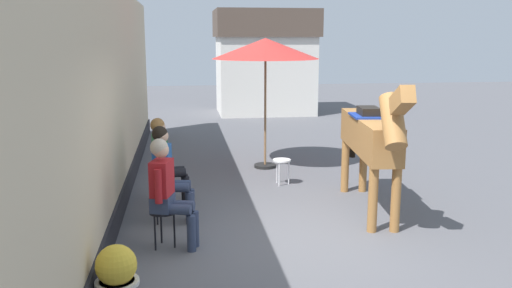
{
  "coord_description": "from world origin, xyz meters",
  "views": [
    {
      "loc": [
        -1.47,
        -6.48,
        2.6
      ],
      "look_at": [
        -0.4,
        1.2,
        1.05
      ],
      "focal_mm": 37.68,
      "sensor_mm": 36.0,
      "label": 1
    }
  ],
  "objects_px": {
    "seated_visitor_near": "(167,188)",
    "seated_visitor_far": "(164,157)",
    "saddled_horse_center": "(371,137)",
    "spare_stool_white": "(282,163)",
    "seated_visitor_middle": "(167,169)",
    "cafe_parasol": "(265,49)",
    "flower_planter_near": "(117,275)"
  },
  "relations": [
    {
      "from": "seated_visitor_middle",
      "to": "saddled_horse_center",
      "type": "xyz_separation_m",
      "value": [
        2.99,
        0.04,
        0.38
      ]
    },
    {
      "from": "seated_visitor_far",
      "to": "flower_planter_near",
      "type": "bearing_deg",
      "value": -96.66
    },
    {
      "from": "seated_visitor_middle",
      "to": "seated_visitor_far",
      "type": "relative_size",
      "value": 1.0
    },
    {
      "from": "seated_visitor_near",
      "to": "flower_planter_near",
      "type": "xyz_separation_m",
      "value": [
        -0.46,
        -1.48,
        -0.44
      ]
    },
    {
      "from": "seated_visitor_middle",
      "to": "seated_visitor_far",
      "type": "xyz_separation_m",
      "value": [
        -0.06,
        0.79,
        0.0
      ]
    },
    {
      "from": "flower_planter_near",
      "to": "cafe_parasol",
      "type": "bearing_deg",
      "value": 67.15
    },
    {
      "from": "seated_visitor_middle",
      "to": "cafe_parasol",
      "type": "distance_m",
      "value": 3.91
    },
    {
      "from": "cafe_parasol",
      "to": "flower_planter_near",
      "type": "bearing_deg",
      "value": -112.85
    },
    {
      "from": "spare_stool_white",
      "to": "seated_visitor_middle",
      "type": "bearing_deg",
      "value": -138.66
    },
    {
      "from": "seated_visitor_middle",
      "to": "spare_stool_white",
      "type": "height_order",
      "value": "seated_visitor_middle"
    },
    {
      "from": "seated_visitor_far",
      "to": "spare_stool_white",
      "type": "xyz_separation_m",
      "value": [
        2.03,
        0.94,
        -0.38
      ]
    },
    {
      "from": "seated_visitor_near",
      "to": "flower_planter_near",
      "type": "distance_m",
      "value": 1.61
    },
    {
      "from": "seated_visitor_middle",
      "to": "seated_visitor_near",
      "type": "bearing_deg",
      "value": -88.58
    },
    {
      "from": "saddled_horse_center",
      "to": "spare_stool_white",
      "type": "bearing_deg",
      "value": 121.11
    },
    {
      "from": "seated_visitor_near",
      "to": "spare_stool_white",
      "type": "xyz_separation_m",
      "value": [
        1.94,
        2.69,
        -0.38
      ]
    },
    {
      "from": "spare_stool_white",
      "to": "seated_visitor_near",
      "type": "bearing_deg",
      "value": -125.82
    },
    {
      "from": "seated_visitor_near",
      "to": "spare_stool_white",
      "type": "relative_size",
      "value": 3.02
    },
    {
      "from": "seated_visitor_near",
      "to": "cafe_parasol",
      "type": "relative_size",
      "value": 0.54
    },
    {
      "from": "seated_visitor_middle",
      "to": "spare_stool_white",
      "type": "xyz_separation_m",
      "value": [
        1.97,
        1.73,
        -0.38
      ]
    },
    {
      "from": "seated_visitor_far",
      "to": "flower_planter_near",
      "type": "relative_size",
      "value": 2.17
    },
    {
      "from": "seated_visitor_far",
      "to": "saddled_horse_center",
      "type": "height_order",
      "value": "saddled_horse_center"
    },
    {
      "from": "saddled_horse_center",
      "to": "flower_planter_near",
      "type": "xyz_separation_m",
      "value": [
        -3.43,
        -2.48,
        -0.82
      ]
    },
    {
      "from": "seated_visitor_near",
      "to": "cafe_parasol",
      "type": "xyz_separation_m",
      "value": [
        1.85,
        4.01,
        1.59
      ]
    },
    {
      "from": "seated_visitor_near",
      "to": "saddled_horse_center",
      "type": "xyz_separation_m",
      "value": [
        2.96,
        1.0,
        0.38
      ]
    },
    {
      "from": "seated_visitor_far",
      "to": "saddled_horse_center",
      "type": "xyz_separation_m",
      "value": [
        3.05,
        -0.75,
        0.38
      ]
    },
    {
      "from": "flower_planter_near",
      "to": "spare_stool_white",
      "type": "height_order",
      "value": "flower_planter_near"
    },
    {
      "from": "seated_visitor_near",
      "to": "seated_visitor_far",
      "type": "relative_size",
      "value": 1.0
    },
    {
      "from": "flower_planter_near",
      "to": "spare_stool_white",
      "type": "distance_m",
      "value": 4.82
    },
    {
      "from": "seated_visitor_far",
      "to": "spare_stool_white",
      "type": "distance_m",
      "value": 2.27
    },
    {
      "from": "seated_visitor_middle",
      "to": "cafe_parasol",
      "type": "xyz_separation_m",
      "value": [
        1.88,
        3.05,
        1.59
      ]
    },
    {
      "from": "seated_visitor_near",
      "to": "spare_stool_white",
      "type": "bearing_deg",
      "value": 54.18
    },
    {
      "from": "seated_visitor_far",
      "to": "saddled_horse_center",
      "type": "bearing_deg",
      "value": -13.82
    }
  ]
}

